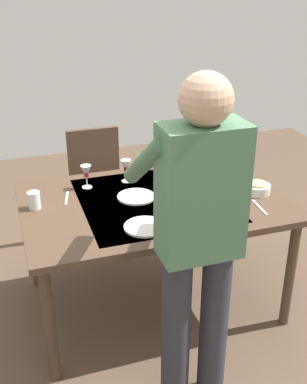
% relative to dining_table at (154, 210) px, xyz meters
% --- Properties ---
extents(ground_plane, '(6.00, 6.00, 0.00)m').
position_rel_dining_table_xyz_m(ground_plane, '(0.00, 0.00, -0.69)').
color(ground_plane, brown).
extents(dining_table, '(1.57, 1.04, 0.76)m').
position_rel_dining_table_xyz_m(dining_table, '(0.00, 0.00, 0.00)').
color(dining_table, '#4C3828').
rests_on(dining_table, ground_plane).
extents(chair_near, '(0.40, 0.40, 0.91)m').
position_rel_dining_table_xyz_m(chair_near, '(0.16, -0.90, -0.17)').
color(chair_near, '#352114').
rests_on(chair_near, ground_plane).
extents(person_server, '(0.42, 0.61, 1.69)m').
position_rel_dining_table_xyz_m(person_server, '(0.05, 0.78, 0.27)').
color(person_server, '#2D2D38').
rests_on(person_server, ground_plane).
extents(wine_bottle, '(0.07, 0.07, 0.30)m').
position_rel_dining_table_xyz_m(wine_bottle, '(-0.25, 0.17, 0.18)').
color(wine_bottle, black).
rests_on(wine_bottle, dining_table).
extents(wine_glass_left, '(0.07, 0.07, 0.15)m').
position_rel_dining_table_xyz_m(wine_glass_left, '(0.08, -0.31, 0.17)').
color(wine_glass_left, white).
rests_on(wine_glass_left, dining_table).
extents(wine_glass_right, '(0.07, 0.07, 0.15)m').
position_rel_dining_table_xyz_m(wine_glass_right, '(0.35, -0.30, 0.17)').
color(wine_glass_right, white).
rests_on(wine_glass_right, dining_table).
extents(water_cup_near_left, '(0.08, 0.08, 0.10)m').
position_rel_dining_table_xyz_m(water_cup_near_left, '(-0.40, 0.13, 0.12)').
color(water_cup_near_left, silver).
rests_on(water_cup_near_left, dining_table).
extents(water_cup_near_right, '(0.07, 0.07, 0.10)m').
position_rel_dining_table_xyz_m(water_cup_near_right, '(0.69, -0.11, 0.12)').
color(water_cup_near_right, silver).
rests_on(water_cup_near_right, dining_table).
extents(serving_bowl_pasta, '(0.30, 0.30, 0.07)m').
position_rel_dining_table_xyz_m(serving_bowl_pasta, '(-0.22, -0.06, 0.10)').
color(serving_bowl_pasta, silver).
rests_on(serving_bowl_pasta, dining_table).
extents(side_bowl_salad, '(0.18, 0.18, 0.07)m').
position_rel_dining_table_xyz_m(side_bowl_salad, '(-0.12, 0.38, 0.10)').
color(side_bowl_salad, silver).
rests_on(side_bowl_salad, dining_table).
extents(side_bowl_bread, '(0.16, 0.16, 0.07)m').
position_rel_dining_table_xyz_m(side_bowl_bread, '(-0.64, 0.11, 0.10)').
color(side_bowl_bread, silver).
rests_on(side_bowl_bread, dining_table).
extents(dinner_plate_near, '(0.23, 0.23, 0.01)m').
position_rel_dining_table_xyz_m(dinner_plate_near, '(0.09, -0.06, 0.08)').
color(dinner_plate_near, silver).
rests_on(dinner_plate_near, dining_table).
extents(dinner_plate_far, '(0.23, 0.23, 0.01)m').
position_rel_dining_table_xyz_m(dinner_plate_far, '(0.15, 0.31, 0.08)').
color(dinner_plate_far, silver).
rests_on(dinner_plate_far, dining_table).
extents(table_knife, '(0.03, 0.20, 0.00)m').
position_rel_dining_table_xyz_m(table_knife, '(-0.55, 0.30, 0.07)').
color(table_knife, silver).
rests_on(table_knife, dining_table).
extents(table_fork, '(0.05, 0.18, 0.00)m').
position_rel_dining_table_xyz_m(table_fork, '(0.50, -0.18, 0.07)').
color(table_fork, silver).
rests_on(table_fork, dining_table).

